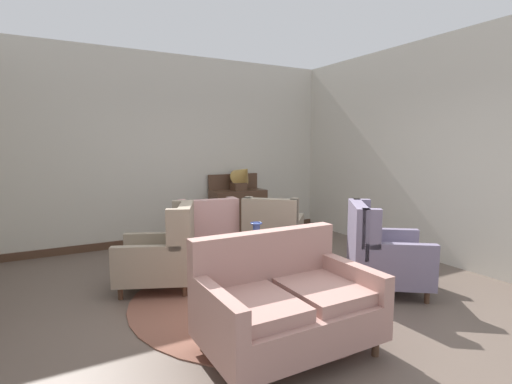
{
  "coord_description": "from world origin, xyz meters",
  "views": [
    {
      "loc": [
        -2.01,
        -3.26,
        1.68
      ],
      "look_at": [
        0.15,
        0.62,
        1.14
      ],
      "focal_mm": 27.07,
      "sensor_mm": 36.0,
      "label": 1
    }
  ],
  "objects_px": {
    "coffee_table": "(261,261)",
    "porcelain_vase": "(256,239)",
    "armchair_back_corner": "(274,234)",
    "armchair_near_sideboard": "(205,234)",
    "armchair_far_left": "(164,253)",
    "gramophone": "(243,176)",
    "sideboard": "(238,210)",
    "settee": "(285,304)",
    "side_table": "(263,230)",
    "armchair_beside_settee": "(381,254)"
  },
  "relations": [
    {
      "from": "coffee_table",
      "to": "gramophone",
      "type": "relative_size",
      "value": 1.46
    },
    {
      "from": "armchair_beside_settee",
      "to": "armchair_near_sideboard",
      "type": "height_order",
      "value": "armchair_beside_settee"
    },
    {
      "from": "armchair_beside_settee",
      "to": "armchair_back_corner",
      "type": "distance_m",
      "value": 1.59
    },
    {
      "from": "coffee_table",
      "to": "porcelain_vase",
      "type": "xyz_separation_m",
      "value": [
        -0.05,
        0.03,
        0.25
      ]
    },
    {
      "from": "armchair_back_corner",
      "to": "armchair_near_sideboard",
      "type": "relative_size",
      "value": 1.21
    },
    {
      "from": "armchair_far_left",
      "to": "gramophone",
      "type": "bearing_deg",
      "value": 155.97
    },
    {
      "from": "armchair_near_sideboard",
      "to": "side_table",
      "type": "xyz_separation_m",
      "value": [
        0.82,
        -0.27,
        0.03
      ]
    },
    {
      "from": "coffee_table",
      "to": "gramophone",
      "type": "bearing_deg",
      "value": 67.28
    },
    {
      "from": "armchair_back_corner",
      "to": "armchair_near_sideboard",
      "type": "height_order",
      "value": "armchair_back_corner"
    },
    {
      "from": "armchair_far_left",
      "to": "side_table",
      "type": "relative_size",
      "value": 1.5
    },
    {
      "from": "armchair_back_corner",
      "to": "sideboard",
      "type": "relative_size",
      "value": 1.02
    },
    {
      "from": "coffee_table",
      "to": "side_table",
      "type": "distance_m",
      "value": 1.34
    },
    {
      "from": "armchair_far_left",
      "to": "gramophone",
      "type": "relative_size",
      "value": 1.93
    },
    {
      "from": "armchair_near_sideboard",
      "to": "porcelain_vase",
      "type": "bearing_deg",
      "value": 99.82
    },
    {
      "from": "armchair_far_left",
      "to": "sideboard",
      "type": "height_order",
      "value": "sideboard"
    },
    {
      "from": "armchair_far_left",
      "to": "gramophone",
      "type": "xyz_separation_m",
      "value": [
        1.97,
        1.81,
        0.71
      ]
    },
    {
      "from": "settee",
      "to": "sideboard",
      "type": "xyz_separation_m",
      "value": [
        1.44,
        3.75,
        0.1
      ]
    },
    {
      "from": "armchair_far_left",
      "to": "porcelain_vase",
      "type": "bearing_deg",
      "value": 77.13
    },
    {
      "from": "armchair_beside_settee",
      "to": "gramophone",
      "type": "relative_size",
      "value": 2.12
    },
    {
      "from": "porcelain_vase",
      "to": "side_table",
      "type": "height_order",
      "value": "porcelain_vase"
    },
    {
      "from": "armchair_near_sideboard",
      "to": "gramophone",
      "type": "height_order",
      "value": "gramophone"
    },
    {
      "from": "armchair_near_sideboard",
      "to": "gramophone",
      "type": "bearing_deg",
      "value": -130.74
    },
    {
      "from": "porcelain_vase",
      "to": "side_table",
      "type": "bearing_deg",
      "value": 56.4
    },
    {
      "from": "gramophone",
      "to": "armchair_near_sideboard",
      "type": "bearing_deg",
      "value": -137.35
    },
    {
      "from": "porcelain_vase",
      "to": "armchair_far_left",
      "type": "relative_size",
      "value": 0.32
    },
    {
      "from": "armchair_beside_settee",
      "to": "armchair_near_sideboard",
      "type": "distance_m",
      "value": 2.43
    },
    {
      "from": "porcelain_vase",
      "to": "armchair_near_sideboard",
      "type": "bearing_deg",
      "value": 93.21
    },
    {
      "from": "armchair_back_corner",
      "to": "sideboard",
      "type": "height_order",
      "value": "sideboard"
    },
    {
      "from": "armchair_near_sideboard",
      "to": "sideboard",
      "type": "distance_m",
      "value": 1.62
    },
    {
      "from": "coffee_table",
      "to": "armchair_back_corner",
      "type": "xyz_separation_m",
      "value": [
        0.72,
        0.91,
        0.04
      ]
    },
    {
      "from": "armchair_near_sideboard",
      "to": "armchair_back_corner",
      "type": "bearing_deg",
      "value": 156.21
    },
    {
      "from": "settee",
      "to": "sideboard",
      "type": "bearing_deg",
      "value": 69.05
    },
    {
      "from": "armchair_beside_settee",
      "to": "gramophone",
      "type": "xyz_separation_m",
      "value": [
        -0.22,
        3.07,
        0.71
      ]
    },
    {
      "from": "armchair_beside_settee",
      "to": "sideboard",
      "type": "distance_m",
      "value": 3.18
    },
    {
      "from": "armchair_far_left",
      "to": "side_table",
      "type": "xyz_separation_m",
      "value": [
        1.62,
        0.47,
        0.01
      ]
    },
    {
      "from": "settee",
      "to": "armchair_far_left",
      "type": "height_order",
      "value": "armchair_far_left"
    },
    {
      "from": "settee",
      "to": "armchair_near_sideboard",
      "type": "distance_m",
      "value": 2.6
    },
    {
      "from": "armchair_beside_settee",
      "to": "sideboard",
      "type": "height_order",
      "value": "sideboard"
    },
    {
      "from": "armchair_far_left",
      "to": "sideboard",
      "type": "distance_m",
      "value": 2.7
    },
    {
      "from": "armchair_far_left",
      "to": "armchair_back_corner",
      "type": "height_order",
      "value": "armchair_far_left"
    },
    {
      "from": "settee",
      "to": "side_table",
      "type": "distance_m",
      "value": 2.58
    },
    {
      "from": "settee",
      "to": "armchair_far_left",
      "type": "bearing_deg",
      "value": 104.5
    },
    {
      "from": "armchair_far_left",
      "to": "armchair_back_corner",
      "type": "bearing_deg",
      "value": 121.48
    },
    {
      "from": "porcelain_vase",
      "to": "armchair_beside_settee",
      "type": "height_order",
      "value": "armchair_beside_settee"
    },
    {
      "from": "coffee_table",
      "to": "armchair_far_left",
      "type": "bearing_deg",
      "value": 143.9
    },
    {
      "from": "armchair_beside_settee",
      "to": "armchair_near_sideboard",
      "type": "relative_size",
      "value": 1.22
    },
    {
      "from": "sideboard",
      "to": "gramophone",
      "type": "xyz_separation_m",
      "value": [
        0.05,
        -0.09,
        0.64
      ]
    },
    {
      "from": "armchair_back_corner",
      "to": "coffee_table",
      "type": "bearing_deg",
      "value": 93.99
    },
    {
      "from": "settee",
      "to": "sideboard",
      "type": "distance_m",
      "value": 4.02
    },
    {
      "from": "side_table",
      "to": "sideboard",
      "type": "relative_size",
      "value": 0.62
    }
  ]
}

